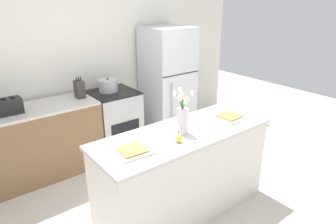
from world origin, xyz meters
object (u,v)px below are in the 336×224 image
object	(u,v)px
plate_setting_left	(132,150)
plate_setting_right	(229,117)
pear_figurine	(178,138)
toaster	(9,106)
knife_block	(80,89)
refrigerator	(168,83)
cooking_pot	(108,85)
flower_vase	(182,117)
stove_range	(115,122)

from	to	relation	value
plate_setting_left	plate_setting_right	world-z (taller)	same
pear_figurine	toaster	world-z (taller)	toaster
plate_setting_left	toaster	bearing A→B (deg)	109.93
toaster	knife_block	xyz separation A→B (m)	(0.83, 0.05, 0.03)
toaster	knife_block	size ratio (longest dim) A/B	1.04
refrigerator	cooking_pot	size ratio (longest dim) A/B	6.42
plate_setting_right	refrigerator	bearing A→B (deg)	74.48
flower_vase	cooking_pot	bearing A→B (deg)	86.40
pear_figurine	plate_setting_left	world-z (taller)	pear_figurine
flower_vase	cooking_pot	size ratio (longest dim) A/B	1.67
flower_vase	toaster	size ratio (longest dim) A/B	1.56
refrigerator	flower_vase	size ratio (longest dim) A/B	3.85
refrigerator	plate_setting_left	size ratio (longest dim) A/B	5.42
stove_range	cooking_pot	bearing A→B (deg)	130.26
pear_figurine	refrigerator	bearing A→B (deg)	54.53
plate_setting_left	toaster	world-z (taller)	toaster
flower_vase	pear_figurine	xyz separation A→B (m)	(-0.15, -0.12, -0.13)
pear_figurine	toaster	xyz separation A→B (m)	(-0.99, 1.71, 0.02)
stove_range	toaster	distance (m)	1.38
pear_figurine	plate_setting_right	bearing A→B (deg)	7.87
refrigerator	cooking_pot	distance (m)	1.00
stove_range	toaster	xyz separation A→B (m)	(-1.28, -0.02, 0.53)
toaster	refrigerator	bearing A→B (deg)	0.63
stove_range	knife_block	world-z (taller)	knife_block
toaster	cooking_pot	xyz separation A→B (m)	(1.24, 0.07, -0.00)
refrigerator	flower_vase	world-z (taller)	refrigerator
stove_range	pear_figurine	size ratio (longest dim) A/B	8.24
flower_vase	plate_setting_right	xyz separation A→B (m)	(0.64, -0.01, -0.16)
refrigerator	cooking_pot	xyz separation A→B (m)	(-0.99, 0.04, 0.13)
flower_vase	toaster	world-z (taller)	flower_vase
plate_setting_left	toaster	xyz separation A→B (m)	(-0.58, 1.61, 0.06)
flower_vase	toaster	distance (m)	1.96
flower_vase	knife_block	xyz separation A→B (m)	(-0.30, 1.65, -0.08)
pear_figurine	knife_block	xyz separation A→B (m)	(-0.16, 1.77, 0.05)
flower_vase	stove_range	bearing A→B (deg)	84.95
plate_setting_left	pear_figurine	bearing A→B (deg)	-14.94
stove_range	cooking_pot	xyz separation A→B (m)	(-0.04, 0.05, 0.53)
stove_range	knife_block	xyz separation A→B (m)	(-0.45, 0.03, 0.56)
pear_figurine	toaster	size ratio (longest dim) A/B	0.38
knife_block	refrigerator	bearing A→B (deg)	-1.09
refrigerator	plate_setting_left	xyz separation A→B (m)	(-1.65, -1.63, 0.07)
flower_vase	pear_figurine	bearing A→B (deg)	-140.42
refrigerator	toaster	size ratio (longest dim) A/B	6.03
stove_range	pear_figurine	world-z (taller)	pear_figurine
stove_range	plate_setting_left	size ratio (longest dim) A/B	2.85
pear_figurine	knife_block	distance (m)	1.77
plate_setting_right	cooking_pot	bearing A→B (deg)	107.73
flower_vase	knife_block	distance (m)	1.67
refrigerator	plate_setting_right	bearing A→B (deg)	-105.52
stove_range	refrigerator	bearing A→B (deg)	0.04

